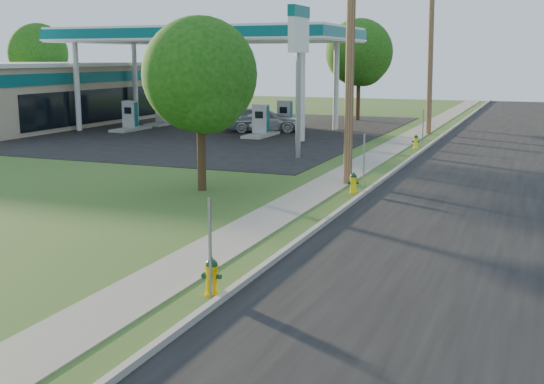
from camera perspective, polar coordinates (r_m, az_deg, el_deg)
The scene contains 23 objects.
road at distance 17.63m, azimuth 16.25°, elevation -4.32°, with size 8.00×120.00×0.02m, color black.
curb at distance 18.39m, azimuth 3.77°, elevation -3.04°, with size 0.15×120.00×0.15m, color #98968B.
sidewalk at distance 19.00m, azimuth -1.27°, elevation -2.74°, with size 1.50×120.00×0.03m, color gray.
forecourt at distance 44.97m, azimuth -7.64°, elevation 5.25°, with size 26.00×28.00×0.02m, color black.
utility_pole_mid at distance 24.85m, azimuth 6.57°, elevation 11.96°, with size 1.40×0.32×9.80m.
utility_pole_far at distance 42.48m, azimuth 13.12°, elevation 11.20°, with size 1.40×0.32×9.50m.
sign_post_near at distance 13.05m, azimuth -5.19°, elevation -4.81°, with size 0.05×0.04×2.00m, color gray.
sign_post_mid at distance 23.94m, azimuth 7.69°, elevation 2.47°, with size 0.05×0.04×2.00m, color gray.
sign_post_far at distance 35.81m, azimuth 12.51°, elevation 5.17°, with size 0.05×0.04×2.00m, color gray.
gas_canopy at distance 43.81m, azimuth -5.51°, elevation 12.85°, with size 18.18×9.18×6.40m.
fuel_pump_nw at distance 44.50m, azimuth -11.76°, elevation 5.97°, with size 1.20×3.20×1.90m.
fuel_pump_ne at distance 40.26m, azimuth -0.95°, elevation 5.68°, with size 1.20×3.20×1.90m.
fuel_pump_sw at distance 47.88m, azimuth -9.11°, elevation 6.42°, with size 1.20×3.20×1.90m.
fuel_pump_se at distance 43.96m, azimuth 1.08°, elevation 6.14°, with size 1.20×3.20×1.90m.
convenience_store at distance 51.09m, azimuth -18.61°, elevation 7.86°, with size 10.40×22.40×4.25m.
price_pylon at distance 31.28m, azimuth 2.25°, elevation 12.73°, with size 0.34×2.04×6.85m.
tree_verge at distance 23.58m, azimuth -5.92°, elevation 9.36°, with size 3.95×3.95×5.99m.
tree_lot at distance 50.92m, azimuth 7.39°, elevation 11.30°, with size 4.88×4.88×7.40m.
tree_back at distance 60.74m, azimuth -18.94°, elevation 10.76°, with size 4.88×4.88×7.40m.
hydrant_near at distance 13.45m, azimuth -5.07°, elevation -7.08°, with size 0.40×0.36×0.78m.
hydrant_mid at distance 23.49m, azimuth 6.82°, elevation 0.74°, with size 0.38×0.34×0.73m.
hydrant_far at distance 35.69m, azimuth 11.94°, elevation 4.13°, with size 0.37×0.33×0.72m.
car_silver at distance 42.87m, azimuth -0.80°, elevation 6.13°, with size 1.91×4.75×1.62m, color silver.
Camera 1 is at (5.98, -6.96, 4.59)m, focal length 45.00 mm.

